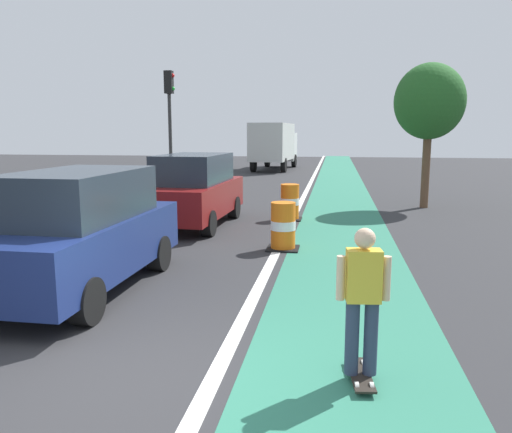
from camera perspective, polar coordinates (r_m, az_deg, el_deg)
The scene contains 12 objects.
ground_plane at distance 5.95m, azimuth -14.15°, elevation -17.51°, with size 100.00×100.00×0.00m, color #2D2D30.
bike_lane_strip at distance 17.06m, azimuth 9.56°, elevation 0.40°, with size 2.50×80.00×0.01m, color #2D755B.
lane_divider_stripe at distance 17.11m, azimuth 4.53°, elevation 0.53°, with size 0.20×80.00×0.01m, color silver.
skateboarder_on_lane at distance 5.56m, azimuth 11.90°, elevation -9.16°, with size 0.57×0.82×1.69m.
parked_suv_nearest at distance 8.97m, azimuth -19.12°, elevation -1.52°, with size 1.97×4.63×2.04m.
parked_suv_second at distance 14.58m, azimuth -6.96°, elevation 3.01°, with size 2.04×4.66×2.04m.
traffic_barrel_front at distance 11.59m, azimuth 3.07°, elevation -1.13°, with size 0.73×0.73×1.09m.
traffic_barrel_mid at distance 15.55m, azimuth 3.82°, elevation 1.59°, with size 0.73×0.73×1.09m.
delivery_truck_down_block at distance 36.04m, azimuth 2.08°, elevation 8.21°, with size 2.70×7.71×3.23m.
traffic_light_corner at distance 21.48m, azimuth -9.67°, elevation 11.61°, with size 0.41×0.32×5.10m.
pedestrian_crossing at distance 16.02m, azimuth -13.95°, elevation 2.76°, with size 0.34×0.20×1.61m.
street_tree_sidewalk at distance 18.86m, azimuth 18.91°, elevation 12.05°, with size 2.40×2.40×5.00m.
Camera 1 is at (2.16, -4.85, 2.67)m, focal length 35.59 mm.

